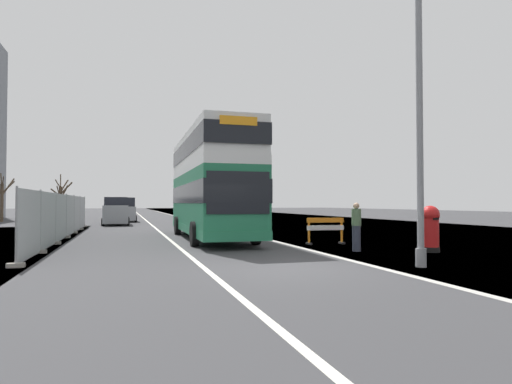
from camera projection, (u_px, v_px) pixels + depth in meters
name	position (u px, v px, depth m)	size (l,w,h in m)	color
ground	(301.00, 269.00, 11.70)	(140.00, 280.00, 0.10)	#38383A
double_decker_bus	(211.00, 184.00, 21.05)	(2.95, 11.63, 5.06)	#1E6B47
lamppost_foreground	(420.00, 120.00, 11.78)	(0.29, 0.70, 8.51)	gray
red_pillar_postbox	(430.00, 227.00, 15.29)	(0.65, 0.65, 1.65)	black
roadworks_barrier	(325.00, 228.00, 18.17)	(1.63, 0.56, 1.11)	orange
construction_site_fence	(66.00, 217.00, 21.36)	(0.44, 20.60, 2.20)	#A8AAAD
car_oncoming_near	(116.00, 212.00, 34.10)	(2.04, 4.44, 2.20)	gray
car_receding_mid	(125.00, 211.00, 40.07)	(1.99, 4.30, 2.24)	gray
bare_tree_far_verge_near	(2.00, 197.00, 39.71)	(2.34, 2.34, 4.56)	#4C3D2D
bare_tree_far_verge_mid	(61.00, 198.00, 48.23)	(2.26, 2.41, 5.05)	#4C3D2D
pedestrian_at_kerb	(356.00, 227.00, 15.49)	(0.34, 0.34, 1.75)	#2D3342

